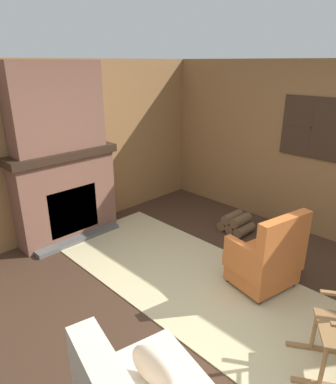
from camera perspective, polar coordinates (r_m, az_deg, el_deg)
ground_plane at (r=3.80m, az=3.99°, el=-19.69°), size 14.00×14.00×0.00m
wood_panel_wall_left at (r=5.19m, az=-18.46°, el=6.35°), size 0.06×5.90×2.51m
wood_panel_wall_back at (r=5.36m, az=23.81°, el=6.16°), size 5.90×0.09×2.51m
fireplace_hearth at (r=5.17m, az=-16.56°, el=-0.47°), size 0.58×1.55×1.32m
chimney_breast at (r=4.89m, az=-18.16°, el=13.32°), size 0.33×1.28×1.17m
area_rug at (r=4.27m, az=4.21°, el=-14.31°), size 3.95×1.64×0.01m
armchair at (r=4.12m, az=16.08°, el=-10.78°), size 0.72×0.82×0.97m
firewood_stack at (r=5.40m, az=11.29°, el=-5.17°), size 0.47×0.38×0.28m
oil_lamp_vase at (r=4.86m, az=-21.24°, el=7.07°), size 0.13×0.13×0.28m
storage_case at (r=5.08m, az=-16.01°, el=7.85°), size 0.13×0.25×0.13m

